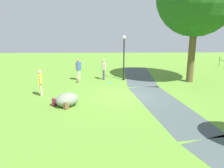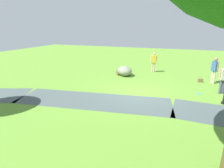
# 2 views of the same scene
# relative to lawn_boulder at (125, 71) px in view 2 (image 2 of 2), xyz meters

# --- Properties ---
(ground_plane) EXTENTS (48.00, 48.00, 0.00)m
(ground_plane) POSITION_rel_lawn_boulder_xyz_m (-1.90, 3.47, -0.37)
(ground_plane) COLOR #5F912F
(footpath_segment_mid) EXTENTS (8.26, 3.51, 0.01)m
(footpath_segment_mid) POSITION_rel_lawn_boulder_xyz_m (0.05, 5.53, -0.37)
(footpath_segment_mid) COLOR #475353
(footpath_segment_mid) RESTS_ON ground
(lawn_boulder) EXTENTS (1.70, 1.71, 0.75)m
(lawn_boulder) POSITION_rel_lawn_boulder_xyz_m (0.00, 0.00, 0.00)
(lawn_boulder) COLOR gray
(lawn_boulder) RESTS_ON ground
(woman_with_handbag) EXTENTS (0.41, 0.43, 1.76)m
(woman_with_handbag) POSITION_rel_lawn_boulder_xyz_m (-6.21, -0.09, 0.66)
(woman_with_handbag) COLOR beige
(woman_with_handbag) RESTS_ON ground
(man_near_boulder) EXTENTS (0.50, 0.33, 1.70)m
(man_near_boulder) POSITION_rel_lawn_boulder_xyz_m (-6.39, 1.98, 0.61)
(man_near_boulder) COLOR #4E5270
(man_near_boulder) RESTS_ON ground
(passerby_on_path) EXTENTS (0.51, 0.31, 1.68)m
(passerby_on_path) POSITION_rel_lawn_boulder_xyz_m (-1.94, -1.99, 0.60)
(passerby_on_path) COLOR beige
(passerby_on_path) RESTS_ON ground
(handbag_on_grass) EXTENTS (0.34, 0.32, 0.31)m
(handbag_on_grass) POSITION_rel_lawn_boulder_xyz_m (-5.45, -0.08, -0.23)
(handbag_on_grass) COLOR #7F6447
(handbag_on_grass) RESTS_ON ground
(backpack_by_boulder) EXTENTS (0.35, 0.35, 0.40)m
(backpack_by_boulder) POSITION_rel_lawn_boulder_xyz_m (0.50, 0.01, -0.18)
(backpack_by_boulder) COLOR brown
(backpack_by_boulder) RESTS_ON ground
(spare_backpack_on_lawn) EXTENTS (0.33, 0.32, 0.40)m
(spare_backpack_on_lawn) POSITION_rel_lawn_boulder_xyz_m (-0.07, -0.76, -0.18)
(spare_backpack_on_lawn) COLOR maroon
(spare_backpack_on_lawn) RESTS_ON ground
(frisbee_on_grass) EXTENTS (0.22, 0.22, 0.02)m
(frisbee_on_grass) POSITION_rel_lawn_boulder_xyz_m (-5.21, 2.49, -0.36)
(frisbee_on_grass) COLOR #2E9CDE
(frisbee_on_grass) RESTS_ON ground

